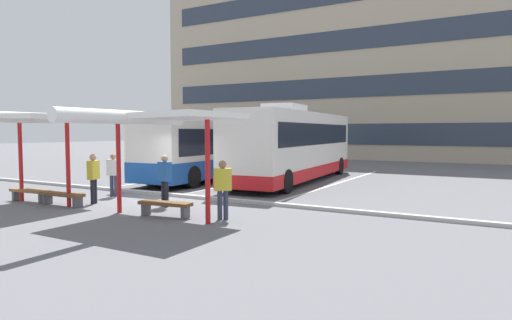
{
  "coord_description": "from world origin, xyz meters",
  "views": [
    {
      "loc": [
        11.35,
        -12.44,
        2.54
      ],
      "look_at": [
        2.69,
        2.83,
        1.4
      ],
      "focal_mm": 30.92,
      "sensor_mm": 36.0,
      "label": 1
    }
  ],
  "objects_px": {
    "waiting_shelter_0": "(35,119)",
    "coach_bus_0": "(220,148)",
    "waiting_passenger_1": "(114,172)",
    "waiting_passenger_2": "(165,177)",
    "waiting_passenger_3": "(93,175)",
    "waiting_shelter_1": "(153,120)",
    "bench_0": "(30,192)",
    "bench_1": "(62,196)",
    "waiting_passenger_0": "(223,185)",
    "coach_bus_1": "(295,146)",
    "bench_2": "(165,206)"
  },
  "relations": [
    {
      "from": "coach_bus_1",
      "to": "waiting_passenger_2",
      "type": "distance_m",
      "value": 9.18
    },
    {
      "from": "coach_bus_0",
      "to": "waiting_shelter_1",
      "type": "distance_m",
      "value": 11.57
    },
    {
      "from": "bench_0",
      "to": "bench_2",
      "type": "distance_m",
      "value": 6.16
    },
    {
      "from": "coach_bus_1",
      "to": "bench_2",
      "type": "bearing_deg",
      "value": -87.02
    },
    {
      "from": "waiting_shelter_0",
      "to": "waiting_passenger_0",
      "type": "relative_size",
      "value": 2.84
    },
    {
      "from": "bench_1",
      "to": "waiting_shelter_1",
      "type": "bearing_deg",
      "value": -2.62
    },
    {
      "from": "bench_2",
      "to": "waiting_passenger_2",
      "type": "xyz_separation_m",
      "value": [
        -1.2,
        1.36,
        0.69
      ]
    },
    {
      "from": "coach_bus_0",
      "to": "bench_0",
      "type": "height_order",
      "value": "coach_bus_0"
    },
    {
      "from": "bench_0",
      "to": "waiting_shelter_1",
      "type": "xyz_separation_m",
      "value": [
        6.15,
        -0.21,
        2.54
      ]
    },
    {
      "from": "bench_1",
      "to": "waiting_passenger_1",
      "type": "bearing_deg",
      "value": 93.29
    },
    {
      "from": "coach_bus_0",
      "to": "coach_bus_1",
      "type": "height_order",
      "value": "coach_bus_1"
    },
    {
      "from": "bench_2",
      "to": "waiting_passenger_0",
      "type": "xyz_separation_m",
      "value": [
        1.73,
        0.49,
        0.66
      ]
    },
    {
      "from": "bench_2",
      "to": "waiting_passenger_0",
      "type": "distance_m",
      "value": 1.92
    },
    {
      "from": "coach_bus_1",
      "to": "waiting_passenger_1",
      "type": "distance_m",
      "value": 9.26
    },
    {
      "from": "coach_bus_1",
      "to": "waiting_passenger_0",
      "type": "xyz_separation_m",
      "value": [
        2.28,
        -9.99,
        -0.83
      ]
    },
    {
      "from": "bench_1",
      "to": "waiting_passenger_2",
      "type": "height_order",
      "value": "waiting_passenger_2"
    },
    {
      "from": "waiting_shelter_0",
      "to": "waiting_passenger_0",
      "type": "distance_m",
      "value": 7.33
    },
    {
      "from": "bench_1",
      "to": "bench_2",
      "type": "bearing_deg",
      "value": 3.51
    },
    {
      "from": "bench_0",
      "to": "bench_1",
      "type": "distance_m",
      "value": 1.8
    },
    {
      "from": "waiting_shelter_0",
      "to": "waiting_shelter_1",
      "type": "relative_size",
      "value": 0.99
    },
    {
      "from": "bench_2",
      "to": "waiting_passenger_3",
      "type": "xyz_separation_m",
      "value": [
        -3.77,
        0.58,
        0.69
      ]
    },
    {
      "from": "waiting_shelter_1",
      "to": "waiting_passenger_0",
      "type": "height_order",
      "value": "waiting_shelter_1"
    },
    {
      "from": "waiting_passenger_2",
      "to": "waiting_passenger_3",
      "type": "xyz_separation_m",
      "value": [
        -2.57,
        -0.79,
        0.0
      ]
    },
    {
      "from": "coach_bus_0",
      "to": "bench_2",
      "type": "bearing_deg",
      "value": -64.36
    },
    {
      "from": "waiting_passenger_0",
      "to": "waiting_passenger_3",
      "type": "xyz_separation_m",
      "value": [
        -5.5,
        0.09,
        0.03
      ]
    },
    {
      "from": "bench_1",
      "to": "waiting_passenger_2",
      "type": "distance_m",
      "value": 3.61
    },
    {
      "from": "coach_bus_0",
      "to": "bench_1",
      "type": "relative_size",
      "value": 6.6
    },
    {
      "from": "waiting_passenger_0",
      "to": "waiting_passenger_2",
      "type": "height_order",
      "value": "waiting_passenger_2"
    },
    {
      "from": "waiting_passenger_1",
      "to": "waiting_passenger_2",
      "type": "xyz_separation_m",
      "value": [
        3.28,
        -0.78,
        0.05
      ]
    },
    {
      "from": "coach_bus_1",
      "to": "waiting_passenger_2",
      "type": "height_order",
      "value": "coach_bus_1"
    },
    {
      "from": "waiting_passenger_0",
      "to": "bench_1",
      "type": "bearing_deg",
      "value": -172.9
    },
    {
      "from": "bench_0",
      "to": "waiting_passenger_3",
      "type": "relative_size",
      "value": 0.98
    },
    {
      "from": "bench_1",
      "to": "waiting_passenger_1",
      "type": "xyz_separation_m",
      "value": [
        -0.14,
        2.41,
        0.63
      ]
    },
    {
      "from": "waiting_passenger_2",
      "to": "coach_bus_0",
      "type": "bearing_deg",
      "value": 112.59
    },
    {
      "from": "waiting_passenger_3",
      "to": "waiting_shelter_1",
      "type": "bearing_deg",
      "value": -15.47
    },
    {
      "from": "coach_bus_0",
      "to": "bench_2",
      "type": "distance_m",
      "value": 11.16
    },
    {
      "from": "waiting_shelter_1",
      "to": "waiting_passenger_2",
      "type": "bearing_deg",
      "value": 123.37
    },
    {
      "from": "coach_bus_1",
      "to": "waiting_passenger_0",
      "type": "distance_m",
      "value": 10.28
    },
    {
      "from": "bench_0",
      "to": "waiting_passenger_1",
      "type": "xyz_separation_m",
      "value": [
        1.66,
        2.4,
        0.64
      ]
    },
    {
      "from": "waiting_shelter_1",
      "to": "waiting_passenger_1",
      "type": "distance_m",
      "value": 5.53
    },
    {
      "from": "waiting_shelter_0",
      "to": "waiting_passenger_3",
      "type": "relative_size",
      "value": 2.78
    },
    {
      "from": "waiting_passenger_2",
      "to": "waiting_passenger_3",
      "type": "height_order",
      "value": "waiting_passenger_3"
    },
    {
      "from": "coach_bus_1",
      "to": "bench_0",
      "type": "height_order",
      "value": "coach_bus_1"
    },
    {
      "from": "waiting_passenger_3",
      "to": "coach_bus_0",
      "type": "bearing_deg",
      "value": 96.2
    },
    {
      "from": "waiting_passenger_1",
      "to": "waiting_passenger_2",
      "type": "height_order",
      "value": "waiting_passenger_2"
    },
    {
      "from": "bench_0",
      "to": "bench_2",
      "type": "height_order",
      "value": "same"
    },
    {
      "from": "waiting_shelter_1",
      "to": "waiting_passenger_3",
      "type": "height_order",
      "value": "waiting_shelter_1"
    },
    {
      "from": "waiting_shelter_0",
      "to": "coach_bus_0",
      "type": "bearing_deg",
      "value": 87.54
    },
    {
      "from": "bench_2",
      "to": "coach_bus_1",
      "type": "bearing_deg",
      "value": 92.98
    },
    {
      "from": "coach_bus_0",
      "to": "bench_2",
      "type": "xyz_separation_m",
      "value": [
        4.8,
        -9.99,
        -1.29
      ]
    }
  ]
}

